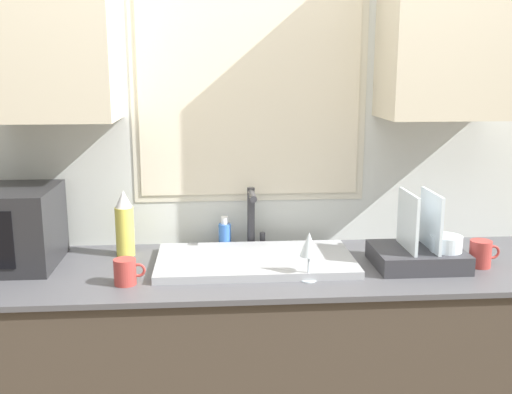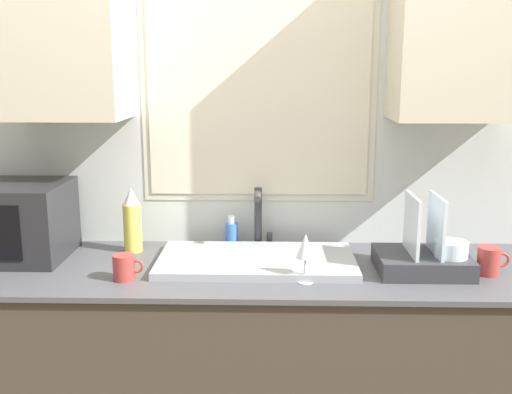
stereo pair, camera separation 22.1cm
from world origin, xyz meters
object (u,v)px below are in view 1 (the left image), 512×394
Objects in this scene: faucet at (252,213)px; soap_bottle at (225,234)px; spray_bottle at (125,224)px; microwave at (0,227)px; dish_rack at (420,251)px; wine_glass at (309,246)px; mug_near_sink at (126,272)px.

faucet reaches higher than soap_bottle.
spray_bottle is at bearing -169.08° from soap_bottle.
microwave reaches higher than dish_rack.
wine_glass is at bearing -56.03° from soap_bottle.
faucet is at bearing -8.63° from soap_bottle.
spray_bottle is 0.78m from wine_glass.
dish_rack reaches higher than soap_bottle.
dish_rack is 1.17m from spray_bottle.
spray_bottle is 0.35m from mug_near_sink.
mug_near_sink is (0.05, -0.34, -0.08)m from spray_bottle.
microwave is (-0.98, -0.15, -0.00)m from faucet.
faucet is 1.91× the size of soap_bottle.
microwave is 0.57m from mug_near_sink.
microwave is 1.24× the size of dish_rack.
spray_bottle is at bearing 11.31° from microwave.
mug_near_sink is 0.62× the size of wine_glass.
microwave is 1.61m from dish_rack.
spray_bottle reaches higher than wine_glass.
dish_rack reaches higher than spray_bottle.
soap_bottle is (0.86, 0.17, -0.09)m from microwave.
wine_glass is (-0.45, -0.13, 0.07)m from dish_rack.
dish_rack is (0.63, -0.29, -0.09)m from faucet.
faucet is 0.45m from wine_glass.
spray_bottle is at bearing 168.91° from dish_rack.
wine_glass is (0.65, -0.01, 0.08)m from mug_near_sink.
soap_bottle is 1.20× the size of mug_near_sink.
microwave is 3.13× the size of soap_bottle.
faucet is 0.76× the size of dish_rack.
wine_glass is at bearing -12.72° from microwave.
wine_glass is at bearing -26.78° from spray_bottle.
mug_near_sink is at bearing -26.39° from microwave.
microwave reaches higher than wine_glass.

